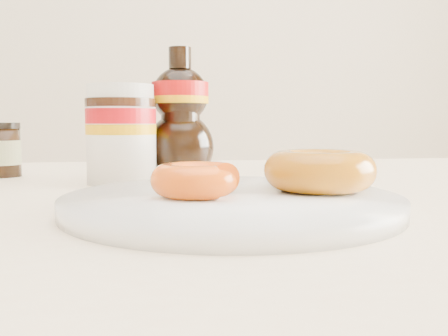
{
  "coord_description": "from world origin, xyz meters",
  "views": [
    {
      "loc": [
        -0.01,
        -0.49,
        0.83
      ],
      "look_at": [
        0.06,
        0.01,
        0.79
      ],
      "focal_mm": 40.0,
      "sensor_mm": 36.0,
      "label": 1
    }
  ],
  "objects": [
    {
      "name": "donut_bitten",
      "position": [
        0.02,
        -0.05,
        0.78
      ],
      "size": [
        0.11,
        0.11,
        0.03
      ],
      "primitive_type": "torus",
      "rotation": [
        0.0,
        0.0,
        0.31
      ],
      "color": "#E44A0C",
      "rests_on": "plate"
    },
    {
      "name": "dining_table",
      "position": [
        0.0,
        0.1,
        0.67
      ],
      "size": [
        1.4,
        0.9,
        0.75
      ],
      "color": "#FFE9C2",
      "rests_on": "ground"
    },
    {
      "name": "nutella_jar",
      "position": [
        -0.06,
        0.18,
        0.82
      ],
      "size": [
        0.09,
        0.09,
        0.13
      ],
      "rotation": [
        0.0,
        0.0,
        0.02
      ],
      "color": "white",
      "rests_on": "dining_table"
    },
    {
      "name": "donut_whole",
      "position": [
        0.14,
        -0.03,
        0.78
      ],
      "size": [
        0.11,
        0.11,
        0.04
      ],
      "primitive_type": "torus",
      "rotation": [
        0.0,
        0.0,
        0.04
      ],
      "color": "#A3610A",
      "rests_on": "plate"
    },
    {
      "name": "syrup_bottle",
      "position": [
        0.02,
        0.22,
        0.84
      ],
      "size": [
        0.12,
        0.11,
        0.19
      ],
      "primitive_type": null,
      "rotation": [
        0.0,
        0.0,
        -0.32
      ],
      "color": "black",
      "rests_on": "dining_table"
    },
    {
      "name": "plate",
      "position": [
        0.06,
        -0.04,
        0.76
      ],
      "size": [
        0.31,
        0.31,
        0.02
      ],
      "color": "white",
      "rests_on": "dining_table"
    },
    {
      "name": "dark_jar",
      "position": [
        -0.24,
        0.29,
        0.79
      ],
      "size": [
        0.05,
        0.05,
        0.08
      ],
      "rotation": [
        0.0,
        0.0,
        0.34
      ],
      "color": "black",
      "rests_on": "dining_table"
    }
  ]
}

